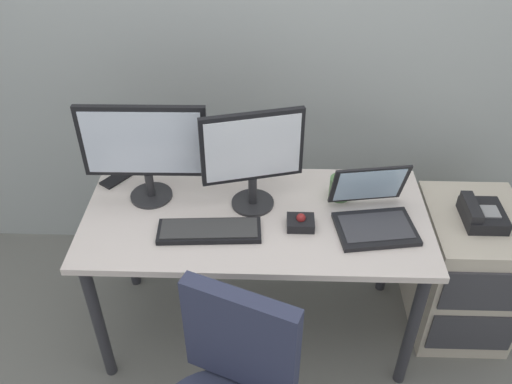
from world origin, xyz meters
TOP-DOWN VIEW (x-y plane):
  - ground_plane at (0.00, 0.00)m, footprint 8.00×8.00m
  - desk at (0.00, 0.00)m, footprint 1.43×0.67m
  - file_cabinet at (0.97, 0.10)m, footprint 0.42×0.53m
  - desk_phone at (0.96, 0.08)m, footprint 0.17×0.20m
  - monitor_main at (-0.46, 0.11)m, footprint 0.52×0.18m
  - monitor_side at (-0.02, 0.07)m, footprint 0.41×0.18m
  - keyboard at (-0.18, -0.12)m, footprint 0.42×0.16m
  - laptop at (0.47, -0.03)m, footprint 0.35×0.34m
  - trackball_mouse at (0.18, -0.07)m, footprint 0.11×0.09m
  - coffee_mug at (0.36, 0.13)m, footprint 0.10×0.09m
  - cell_phone at (-0.64, 0.23)m, footprint 0.14×0.16m

SIDE VIEW (x-z plane):
  - ground_plane at x=0.00m, z-range 0.00..0.00m
  - file_cabinet at x=0.97m, z-range 0.00..0.65m
  - desk at x=0.00m, z-range 0.28..1.00m
  - desk_phone at x=0.96m, z-range 0.64..0.73m
  - cell_phone at x=-0.64m, z-range 0.72..0.73m
  - keyboard at x=-0.18m, z-range 0.72..0.75m
  - trackball_mouse at x=0.18m, z-range 0.71..0.78m
  - coffee_mug at x=0.36m, z-range 0.72..0.82m
  - laptop at x=0.47m, z-range 0.66..0.89m
  - monitor_side at x=-0.02m, z-range 0.76..1.20m
  - monitor_main at x=-0.46m, z-range 0.76..1.20m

